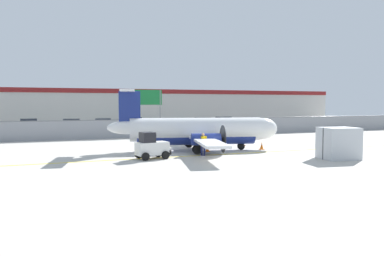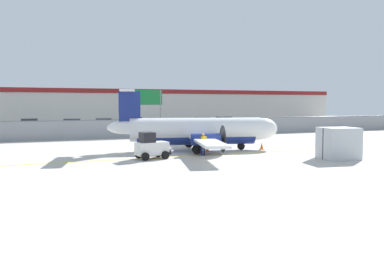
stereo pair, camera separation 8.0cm
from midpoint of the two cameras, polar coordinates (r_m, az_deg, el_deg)
The scene contains 20 objects.
ground_plane at distance 28.55m, azimuth 4.31°, elevation -4.03°, with size 140.00×140.00×0.01m.
perimeter_fence at distance 43.39m, azimuth -4.67°, elevation 0.12°, with size 98.00×0.10×2.10m.
parking_lot_strip at distance 54.58m, azimuth -8.02°, elevation -0.27°, with size 98.00×17.00×0.12m.
background_building at distance 72.60m, azimuth -11.28°, elevation 3.22°, with size 91.00×8.10×6.50m.
commuter_airplane at distance 30.64m, azimuth 1.05°, elevation -0.48°, with size 14.04×15.98×4.92m.
baggage_tug at distance 26.28m, azimuth -6.29°, elevation -2.85°, with size 2.47×1.68×1.88m.
ground_crew_worker at distance 27.73m, azimuth 1.62°, elevation -2.28°, with size 0.52×0.46×1.70m.
cargo_container at distance 27.99m, azimuth 21.35°, elevation -2.18°, with size 2.66×2.32×2.20m.
traffic_cone_near_left at distance 34.70m, azimuth 7.71°, elevation -2.15°, with size 0.36×0.36×0.64m.
traffic_cone_near_right at distance 32.06m, azimuth 10.50°, elevation -2.67°, with size 0.36×0.36×0.64m.
traffic_cone_far_left at distance 27.96m, azimuth -7.33°, elevation -3.57°, with size 0.36×0.36×0.64m.
traffic_cone_far_right at distance 30.20m, azimuth 2.27°, elevation -3.00°, with size 0.36×0.36×0.64m.
parked_car_0 at distance 58.75m, azimuth -23.74°, elevation 0.55°, with size 4.25×2.11×1.58m.
parked_car_1 at distance 55.80m, azimuth -18.01°, elevation 0.53°, with size 4.39×2.45×1.58m.
parked_car_2 at distance 56.10m, azimuth -13.30°, elevation 0.63°, with size 4.37×2.37×1.58m.
parked_car_3 at distance 59.54m, azimuth -8.74°, elevation 0.86°, with size 4.27×2.14×1.58m.
parked_car_4 at distance 52.49m, azimuth -2.47°, elevation 0.52°, with size 4.36×2.35×1.58m.
parked_car_5 at distance 57.73m, azimuth 1.51°, elevation 0.82°, with size 4.32×2.26×1.58m.
parked_car_6 at distance 61.42m, azimuth 4.88°, elevation 0.98°, with size 4.38×2.40×1.58m.
highway_sign at distance 45.36m, azimuth -6.88°, elevation 4.08°, with size 3.60×0.14×5.50m.
Camera 1 is at (-12.04, -23.59, 3.88)m, focal length 35.00 mm.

